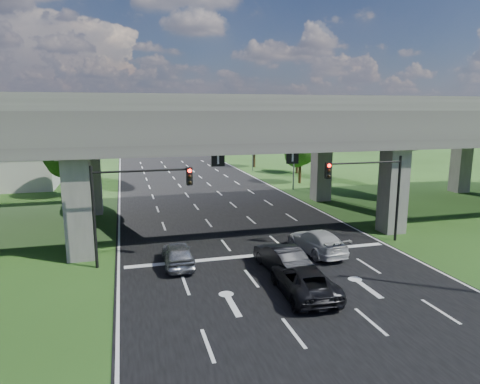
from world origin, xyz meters
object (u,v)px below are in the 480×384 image
car_white (317,241)px  signal_left (132,196)px  streetlight_far (291,139)px  car_silver (178,254)px  streetlight_beyond (250,132)px  signal_right (371,183)px  car_trailing (304,280)px  car_dark (281,258)px

car_white → signal_left: bearing=-10.5°
streetlight_far → car_silver: (-15.50, -21.00, -5.10)m
streetlight_beyond → car_white: bearing=-100.1°
streetlight_far → car_silver: 26.59m
streetlight_far → signal_left: bearing=-131.8°
signal_left → signal_right: bearing=0.0°
streetlight_far → car_trailing: streetlight_far is taller
streetlight_beyond → car_white: streetlight_beyond is taller
streetlight_beyond → car_dark: (-9.92, -39.31, -5.06)m
signal_left → car_dark: size_ratio=1.30×
signal_left → car_white: signal_left is taller
signal_left → car_silver: size_ratio=1.42×
signal_left → streetlight_far: streetlight_far is taller
car_silver → car_white: (8.87, 0.00, 0.02)m
signal_right → car_trailing: (-7.69, -6.57, -3.44)m
signal_right → car_silver: (-13.22, -0.94, -3.44)m
signal_left → car_white: size_ratio=1.18×
signal_right → streetlight_far: (2.27, 20.06, 1.66)m
car_dark → car_white: car_dark is taller
car_silver → car_white: bearing=-179.2°
signal_left → streetlight_far: bearing=48.2°
car_dark → car_white: (3.30, 2.31, -0.02)m
car_silver → car_trailing: (5.53, -5.63, 0.00)m
signal_right → car_silver: bearing=-175.9°
car_white → car_dark: bearing=29.4°
car_silver → car_white: 8.87m
signal_right → car_white: 5.61m
streetlight_beyond → car_trailing: bearing=-103.2°
signal_right → streetlight_beyond: size_ratio=0.60×
signal_left → car_trailing: signal_left is taller
car_silver → car_dark: bearing=158.3°
streetlight_beyond → signal_left: bearing=-116.4°
signal_right → car_silver: size_ratio=1.42×
streetlight_beyond → car_trailing: size_ratio=1.93×
signal_right → car_white: signal_right is taller
signal_right → car_dark: bearing=-156.9°
signal_right → streetlight_far: size_ratio=0.60×
streetlight_far → car_silver: streetlight_far is taller
car_silver → car_trailing: size_ratio=0.82×
streetlight_far → car_silver: bearing=-126.4°
car_trailing → car_dark: bearing=-87.2°
signal_right → car_white: size_ratio=1.18×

